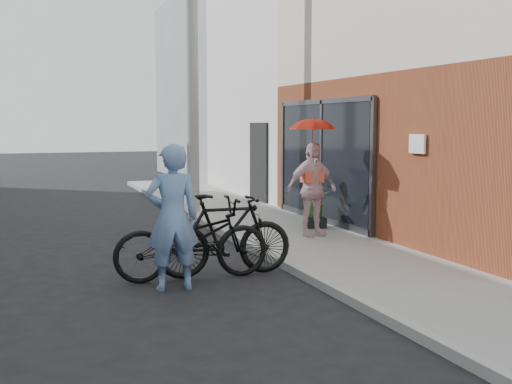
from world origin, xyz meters
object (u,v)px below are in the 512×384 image
officer (172,217)px  bike_right (225,235)px  utility_pole (192,63)px  bike_left (192,239)px  planter (315,222)px  kimono_woman (312,189)px

officer → bike_right: officer is taller
utility_pole → bike_right: utility_pole is taller
bike_left → planter: 4.23m
bike_left → officer: bearing=142.5°
utility_pole → officer: 7.11m
bike_right → bike_left: bearing=97.7°
kimono_woman → planter: kimono_woman is taller
bike_right → planter: bike_right is taller
officer → kimono_woman: officer is taller
bike_right → kimono_woman: (2.25, 1.87, 0.38)m
officer → bike_left: (0.37, 0.43, -0.38)m
bike_left → planter: bearing=-46.7°
bike_right → planter: (2.72, 2.69, -0.36)m
utility_pole → planter: size_ratio=18.39×
officer → planter: size_ratio=4.96×
officer → bike_left: bearing=-127.5°
utility_pole → bike_left: utility_pole is taller
officer → kimono_woman: (3.10, 2.35, 0.02)m
planter → bike_right: bearing=-135.3°
utility_pole → kimono_woman: bearing=-74.4°
planter → bike_left: bearing=-139.5°
bike_right → kimono_woman: bearing=-47.6°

